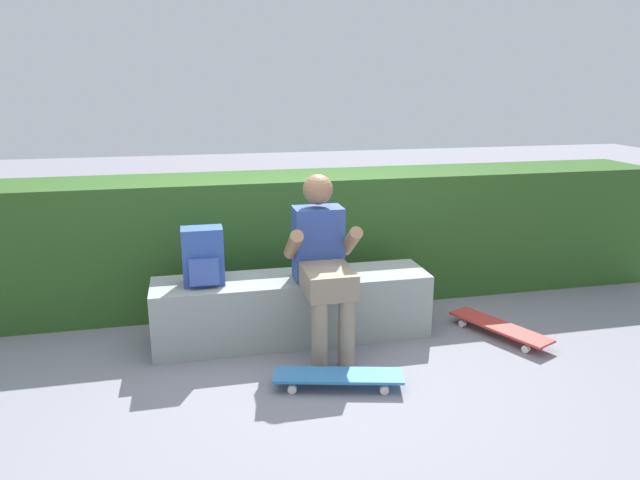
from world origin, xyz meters
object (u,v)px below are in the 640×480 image
bench_main (293,308)px  skateboard_near_person (338,376)px  person_skater (323,258)px  skateboard_beside_bench (499,327)px  backpack_on_bench (203,257)px

bench_main → skateboard_near_person: 0.81m
person_skater → skateboard_beside_bench: person_skater is taller
bench_main → backpack_on_bench: (-0.62, -0.01, 0.43)m
skateboard_near_person → backpack_on_bench: backpack_on_bench is taller
bench_main → skateboard_beside_bench: size_ratio=2.46×
skateboard_near_person → backpack_on_bench: size_ratio=2.06×
person_skater → skateboard_near_person: person_skater is taller
bench_main → skateboard_near_person: bearing=-79.7°
skateboard_beside_bench → backpack_on_bench: 2.22m
bench_main → skateboard_beside_bench: bench_main is taller
person_skater → backpack_on_bench: size_ratio=3.06×
skateboard_near_person → skateboard_beside_bench: bearing=18.7°
skateboard_near_person → skateboard_beside_bench: 1.43m
skateboard_near_person → bench_main: bearing=100.3°
skateboard_near_person → skateboard_beside_bench: size_ratio=1.02×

